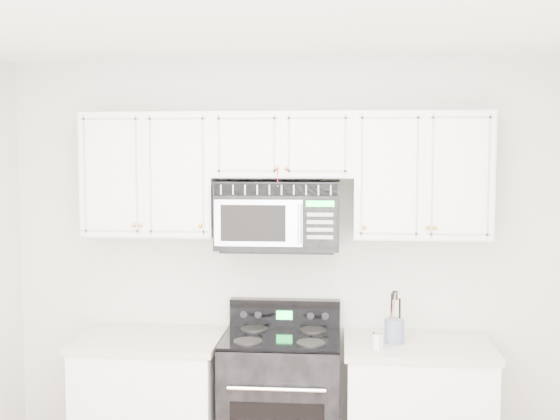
# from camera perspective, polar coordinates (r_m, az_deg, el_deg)

# --- Properties ---
(room) EXTENTS (3.51, 3.51, 2.61)m
(room) POSITION_cam_1_polar(r_m,az_deg,el_deg) (2.77, -2.40, -10.57)
(room) COLOR brown
(room) RESTS_ON ground
(base_cabinet_left) EXTENTS (0.86, 0.65, 0.92)m
(base_cabinet_left) POSITION_cam_1_polar(r_m,az_deg,el_deg) (4.54, -10.37, -16.09)
(base_cabinet_left) COLOR white
(base_cabinet_left) RESTS_ON ground
(range) EXTENTS (0.70, 0.64, 1.10)m
(range) POSITION_cam_1_polar(r_m,az_deg,el_deg) (4.40, 0.12, -15.88)
(range) COLOR black
(range) RESTS_ON ground
(upper_cabinets) EXTENTS (2.44, 0.37, 0.75)m
(upper_cabinets) POSITION_cam_1_polar(r_m,az_deg,el_deg) (4.25, 0.34, 3.40)
(upper_cabinets) COLOR white
(upper_cabinets) RESTS_ON ground
(microwave) EXTENTS (0.74, 0.42, 0.41)m
(microwave) POSITION_cam_1_polar(r_m,az_deg,el_deg) (4.24, -0.14, -0.38)
(microwave) COLOR black
(microwave) RESTS_ON ground
(utensil_crock) EXTENTS (0.11, 0.11, 0.30)m
(utensil_crock) POSITION_cam_1_polar(r_m,az_deg,el_deg) (4.20, 9.27, -9.59)
(utensil_crock) COLOR slate
(utensil_crock) RESTS_ON base_cabinet_right
(shaker_salt) EXTENTS (0.04, 0.04, 0.09)m
(shaker_salt) POSITION_cam_1_polar(r_m,az_deg,el_deg) (4.10, 8.12, -10.36)
(shaker_salt) COLOR silver
(shaker_salt) RESTS_ON base_cabinet_right
(shaker_pepper) EXTENTS (0.04, 0.04, 0.10)m
(shaker_pepper) POSITION_cam_1_polar(r_m,az_deg,el_deg) (4.06, 7.85, -10.42)
(shaker_pepper) COLOR silver
(shaker_pepper) RESTS_ON base_cabinet_right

